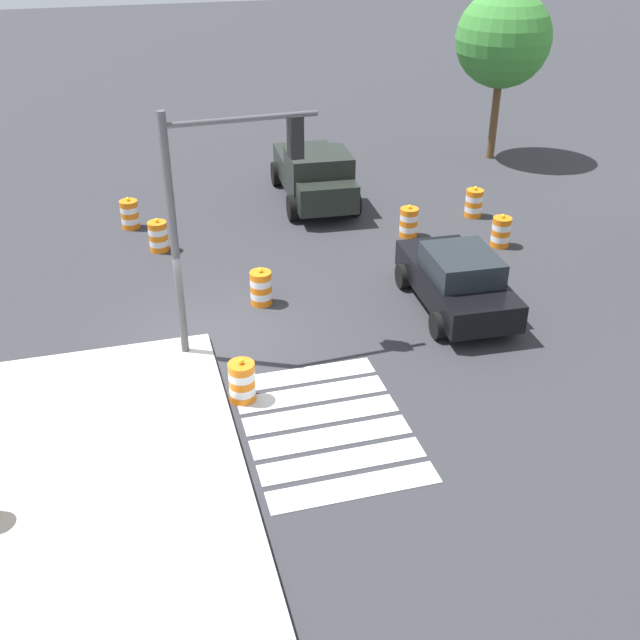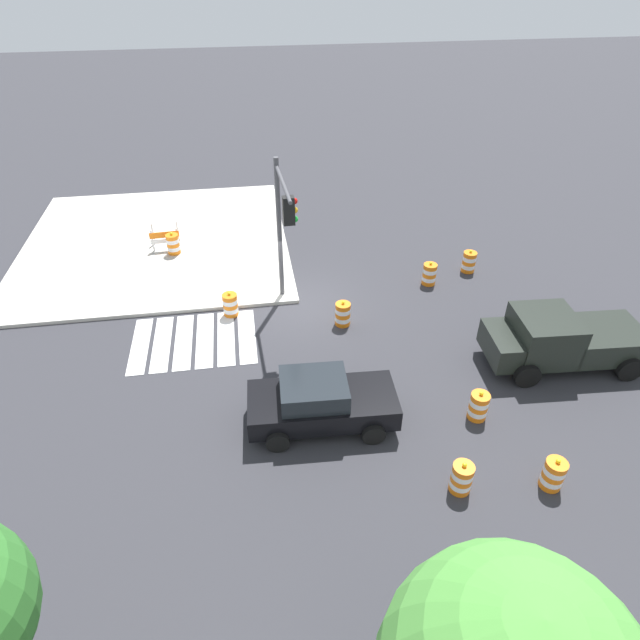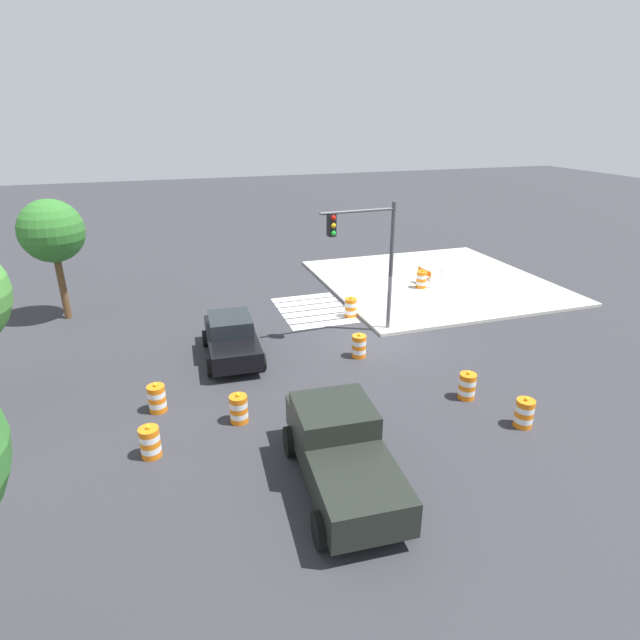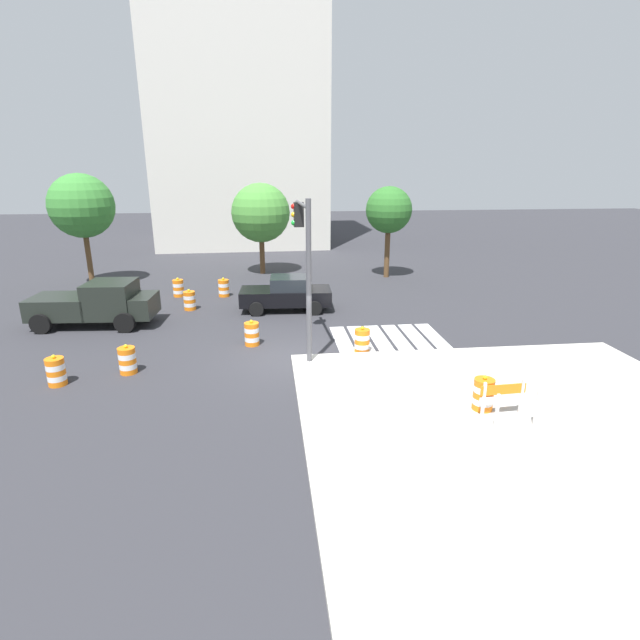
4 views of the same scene
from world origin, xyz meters
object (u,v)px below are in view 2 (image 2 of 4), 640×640
(traffic_barrel_median_far, at_px, (230,305))
(traffic_barrel_on_sidewalk, at_px, (173,244))
(sports_car, at_px, (320,402))
(traffic_barrel_opposite_curb, at_px, (429,274))
(pickup_truck, at_px, (558,340))
(traffic_barrel_crosswalk_end, at_px, (553,474))
(traffic_barrel_lane_center, at_px, (478,406))
(traffic_barrel_near_corner, at_px, (469,262))
(traffic_barrel_median_near, at_px, (343,314))
(traffic_barrel_far_curb, at_px, (462,478))
(traffic_light_pole, at_px, (283,219))
(construction_barricade, at_px, (165,237))

(traffic_barrel_median_far, relative_size, traffic_barrel_on_sidewalk, 1.00)
(traffic_barrel_median_far, bearing_deg, sports_car, 112.76)
(traffic_barrel_opposite_curb, xyz_separation_m, traffic_barrel_on_sidewalk, (10.55, -4.01, 0.15))
(pickup_truck, distance_m, traffic_barrel_on_sidewalk, 16.18)
(traffic_barrel_crosswalk_end, distance_m, traffic_barrel_lane_center, 2.81)
(traffic_barrel_median_far, xyz_separation_m, traffic_barrel_on_sidewalk, (2.42, -5.02, 0.15))
(sports_car, xyz_separation_m, traffic_barrel_near_corner, (-7.61, -7.71, -0.36))
(traffic_barrel_median_near, relative_size, traffic_barrel_opposite_curb, 1.00)
(traffic_barrel_median_far, height_order, traffic_barrel_on_sidewalk, traffic_barrel_on_sidewalk)
(traffic_barrel_median_near, relative_size, traffic_barrel_median_far, 1.00)
(pickup_truck, xyz_separation_m, traffic_barrel_far_curb, (4.94, 4.42, -0.52))
(traffic_barrel_on_sidewalk, distance_m, traffic_light_pole, 7.65)
(traffic_barrel_near_corner, height_order, traffic_barrel_on_sidewalk, traffic_barrel_on_sidewalk)
(traffic_barrel_near_corner, distance_m, traffic_light_pole, 8.92)
(traffic_light_pole, bearing_deg, construction_barricade, -49.36)
(traffic_barrel_opposite_curb, height_order, traffic_light_pole, traffic_light_pole)
(traffic_barrel_far_curb, xyz_separation_m, traffic_light_pole, (3.61, -8.72, 3.46))
(traffic_barrel_median_near, distance_m, traffic_barrel_lane_center, 6.11)
(traffic_barrel_far_curb, xyz_separation_m, construction_barricade, (8.53, -14.45, 0.27))
(traffic_barrel_near_corner, height_order, traffic_barrel_far_curb, same)
(traffic_barrel_median_far, distance_m, traffic_light_pole, 4.06)
(traffic_barrel_crosswalk_end, relative_size, traffic_barrel_far_curb, 1.00)
(sports_car, relative_size, pickup_truck, 0.83)
(sports_car, xyz_separation_m, pickup_truck, (-8.16, -1.50, 0.16))
(traffic_barrel_on_sidewalk, bearing_deg, sports_car, 114.13)
(traffic_barrel_median_near, bearing_deg, traffic_barrel_lane_center, 120.39)
(traffic_barrel_near_corner, xyz_separation_m, traffic_barrel_median_far, (10.12, 1.73, 0.00))
(traffic_barrel_near_corner, distance_m, traffic_barrel_crosswalk_end, 11.06)
(pickup_truck, height_order, traffic_barrel_near_corner, pickup_truck)
(construction_barricade, height_order, traffic_light_pole, traffic_light_pole)
(traffic_barrel_crosswalk_end, relative_size, traffic_barrel_opposite_curb, 1.00)
(traffic_barrel_crosswalk_end, relative_size, construction_barricade, 0.78)
(traffic_barrel_median_near, distance_m, traffic_barrel_far_curb, 7.83)
(traffic_barrel_median_far, xyz_separation_m, traffic_barrel_opposite_curb, (-8.13, -1.02, 0.00))
(traffic_barrel_crosswalk_end, xyz_separation_m, traffic_light_pole, (6.00, -8.97, 3.46))
(traffic_barrel_opposite_curb, height_order, construction_barricade, construction_barricade)
(traffic_barrel_near_corner, distance_m, traffic_barrel_lane_center, 8.75)
(sports_car, height_order, traffic_barrel_far_curb, sports_car)
(traffic_barrel_near_corner, bearing_deg, pickup_truck, 95.05)
(traffic_barrel_median_far, height_order, construction_barricade, construction_barricade)
(traffic_barrel_lane_center, relative_size, traffic_barrel_on_sidewalk, 1.00)
(traffic_barrel_opposite_curb, distance_m, construction_barricade, 11.83)
(sports_car, distance_m, traffic_barrel_lane_center, 4.70)
(traffic_barrel_near_corner, xyz_separation_m, traffic_barrel_lane_center, (2.95, 8.24, 0.00))
(traffic_barrel_crosswalk_end, bearing_deg, traffic_barrel_median_far, -48.41)
(traffic_barrel_median_near, bearing_deg, construction_barricade, -44.64)
(pickup_truck, relative_size, traffic_barrel_far_curb, 5.16)
(traffic_barrel_crosswalk_end, distance_m, traffic_barrel_median_far, 12.23)
(traffic_barrel_far_curb, relative_size, construction_barricade, 0.78)
(traffic_barrel_crosswalk_end, xyz_separation_m, traffic_barrel_opposite_curb, (-0.01, -10.17, 0.00))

